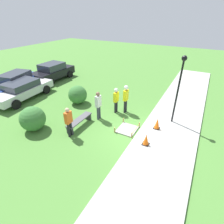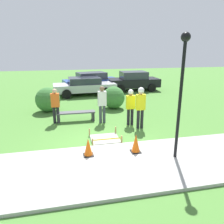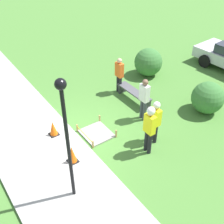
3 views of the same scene
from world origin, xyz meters
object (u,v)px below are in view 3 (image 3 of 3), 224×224
(worker_assistant, at_px, (150,126))
(lamppost_near, at_px, (66,127))
(bystander_in_gray_shirt, at_px, (144,97))
(worker_supervisor, at_px, (155,119))
(bystander_in_orange_shirt, at_px, (119,74))
(traffic_cone_near_patch, at_px, (53,128))
(traffic_cone_far_patch, at_px, (72,154))
(park_bench, at_px, (134,94))

(worker_assistant, bearing_deg, lamppost_near, -86.72)
(bystander_in_gray_shirt, xyz_separation_m, lamppost_near, (1.73, -4.14, 1.61))
(worker_supervisor, distance_m, bystander_in_orange_shirt, 3.61)
(worker_assistant, bearing_deg, worker_supervisor, 119.13)
(traffic_cone_near_patch, distance_m, worker_assistant, 3.60)
(traffic_cone_far_patch, distance_m, park_bench, 4.47)
(traffic_cone_far_patch, distance_m, bystander_in_gray_shirt, 3.64)
(bystander_in_orange_shirt, height_order, lamppost_near, lamppost_near)
(traffic_cone_near_patch, bearing_deg, bystander_in_gray_shirt, 72.80)
(park_bench, bearing_deg, worker_supervisor, -23.75)
(traffic_cone_near_patch, relative_size, park_bench, 0.31)
(park_bench, bearing_deg, worker_assistant, -30.39)
(bystander_in_gray_shirt, distance_m, lamppost_near, 4.77)
(worker_assistant, relative_size, lamppost_near, 0.49)
(traffic_cone_far_patch, distance_m, bystander_in_orange_shirt, 4.87)
(traffic_cone_near_patch, xyz_separation_m, worker_supervisor, (2.32, 2.89, 0.63))
(traffic_cone_near_patch, bearing_deg, park_bench, 92.65)
(traffic_cone_far_patch, bearing_deg, traffic_cone_near_patch, 176.78)
(traffic_cone_far_patch, distance_m, lamppost_near, 2.60)
(traffic_cone_far_patch, height_order, worker_supervisor, worker_supervisor)
(bystander_in_orange_shirt, bearing_deg, traffic_cone_far_patch, -55.10)
(worker_supervisor, bearing_deg, bystander_in_orange_shirt, 164.04)
(lamppost_near, bearing_deg, worker_supervisor, 97.59)
(traffic_cone_near_patch, distance_m, traffic_cone_far_patch, 1.63)
(traffic_cone_near_patch, xyz_separation_m, worker_assistant, (2.63, 2.34, 0.76))
(worker_supervisor, xyz_separation_m, worker_assistant, (0.30, -0.55, 0.14))
(park_bench, relative_size, worker_supervisor, 1.11)
(bystander_in_gray_shirt, bearing_deg, park_bench, 156.54)
(traffic_cone_near_patch, relative_size, worker_supervisor, 0.35)
(traffic_cone_near_patch, height_order, worker_assistant, worker_assistant)
(worker_supervisor, bearing_deg, bystander_in_gray_shirt, 155.96)
(traffic_cone_far_patch, height_order, worker_assistant, worker_assistant)
(bystander_in_orange_shirt, bearing_deg, traffic_cone_near_patch, -73.59)
(lamppost_near, bearing_deg, traffic_cone_near_patch, 166.06)
(traffic_cone_near_patch, distance_m, bystander_in_orange_shirt, 4.08)
(traffic_cone_far_patch, xyz_separation_m, bystander_in_gray_shirt, (-0.56, 3.54, 0.62))
(lamppost_near, bearing_deg, park_bench, 122.51)
(traffic_cone_far_patch, relative_size, lamppost_near, 0.17)
(worker_supervisor, height_order, bystander_in_orange_shirt, worker_supervisor)
(traffic_cone_near_patch, height_order, bystander_in_orange_shirt, bystander_in_orange_shirt)
(park_bench, bearing_deg, bystander_in_orange_shirt, -173.30)
(bystander_in_gray_shirt, bearing_deg, lamppost_near, -67.29)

